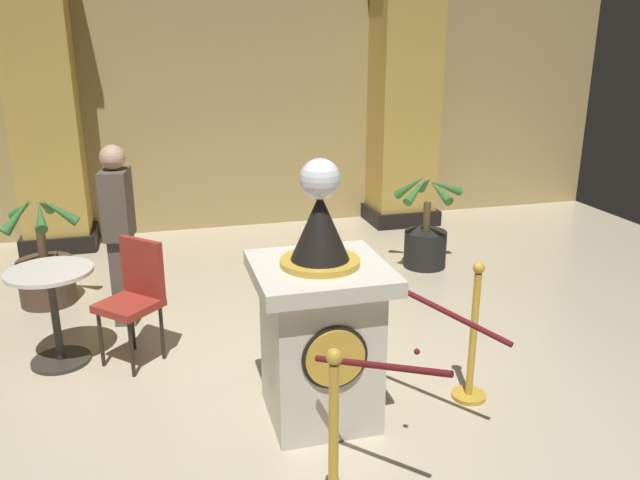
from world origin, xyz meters
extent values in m
plane|color=beige|center=(0.00, 0.00, 0.00)|extent=(10.55, 10.55, 0.00)
cube|color=tan|center=(0.00, 4.48, 1.82)|extent=(10.55, 0.16, 3.63)
cube|color=beige|center=(-0.10, -0.21, 0.48)|extent=(0.67, 0.67, 0.97)
cube|color=beige|center=(-0.10, -0.21, 1.02)|extent=(0.83, 0.83, 0.10)
cylinder|color=gold|center=(-0.10, -0.56, 0.60)|extent=(0.37, 0.03, 0.37)
cylinder|color=black|center=(-0.10, -0.55, 0.60)|extent=(0.41, 0.01, 0.41)
cylinder|color=gold|center=(-0.10, -0.21, 1.09)|extent=(0.50, 0.50, 0.04)
cone|color=black|center=(-0.10, -0.21, 1.32)|extent=(0.37, 0.37, 0.42)
cylinder|color=gold|center=(-0.10, -0.21, 1.52)|extent=(0.03, 0.03, 0.06)
sphere|color=silver|center=(-0.10, -0.21, 1.61)|extent=(0.25, 0.25, 0.25)
cylinder|color=gold|center=(-0.32, -1.28, 0.49)|extent=(0.05, 0.05, 0.98)
sphere|color=gold|center=(-0.32, -1.28, 1.02)|extent=(0.08, 0.08, 0.08)
cylinder|color=gold|center=(0.97, -0.28, 0.01)|extent=(0.24, 0.24, 0.03)
cylinder|color=gold|center=(0.97, -0.28, 0.47)|extent=(0.05, 0.05, 0.93)
sphere|color=gold|center=(0.97, -0.28, 0.97)|extent=(0.08, 0.08, 0.08)
cylinder|color=#591419|center=(0.00, -1.03, 0.79)|extent=(0.53, 0.67, 0.22)
cylinder|color=#591419|center=(0.65, -0.53, 0.79)|extent=(0.53, 0.67, 0.22)
sphere|color=#591419|center=(0.32, -0.78, 0.70)|extent=(0.04, 0.04, 0.04)
cube|color=black|center=(-2.19, 4.12, 0.10)|extent=(0.84, 0.84, 0.20)
cube|color=gold|center=(-2.19, 4.12, 1.74)|extent=(0.73, 0.73, 3.49)
cube|color=black|center=(2.19, 4.12, 0.10)|extent=(0.90, 0.90, 0.20)
cube|color=gold|center=(2.19, 4.12, 1.74)|extent=(0.78, 0.78, 3.49)
cylinder|color=#4C3828|center=(-2.10, 2.28, 0.22)|extent=(0.51, 0.51, 0.43)
cylinder|color=brown|center=(-2.10, 2.28, 0.59)|extent=(0.08, 0.08, 0.32)
cone|color=#387533|center=(-1.92, 2.24, 0.90)|extent=(0.38, 0.17, 0.31)
cone|color=#387533|center=(-2.06, 2.47, 0.90)|extent=(0.16, 0.39, 0.27)
cone|color=#387533|center=(-2.25, 2.40, 0.90)|extent=(0.33, 0.33, 0.30)
cone|color=#387533|center=(-2.25, 2.16, 0.90)|extent=(0.32, 0.29, 0.35)
cone|color=#387533|center=(-2.05, 2.10, 0.90)|extent=(0.18, 0.39, 0.28)
cylinder|color=black|center=(1.77, 2.28, 0.20)|extent=(0.46, 0.46, 0.40)
cylinder|color=brown|center=(1.77, 2.28, 0.57)|extent=(0.08, 0.08, 0.33)
cone|color=#387533|center=(1.97, 2.29, 0.89)|extent=(0.41, 0.12, 0.23)
cone|color=#387533|center=(1.83, 2.47, 0.89)|extent=(0.18, 0.40, 0.30)
cone|color=#387533|center=(1.62, 2.41, 0.89)|extent=(0.33, 0.31, 0.35)
cone|color=#387533|center=(1.60, 2.19, 0.89)|extent=(0.39, 0.29, 0.30)
cone|color=#387533|center=(1.82, 2.09, 0.89)|extent=(0.16, 0.41, 0.24)
cube|color=brown|center=(-1.37, 1.67, 0.39)|extent=(0.22, 0.30, 0.78)
cube|color=brown|center=(-1.37, 1.67, 1.07)|extent=(0.27, 0.39, 0.59)
sphere|color=tan|center=(-1.37, 1.67, 1.47)|extent=(0.21, 0.21, 0.21)
cylinder|color=#332D28|center=(-1.86, 1.01, 0.01)|extent=(0.44, 0.44, 0.03)
cylinder|color=#332D28|center=(-1.86, 1.01, 0.38)|extent=(0.06, 0.06, 0.75)
cylinder|color=silver|center=(-1.86, 1.01, 0.75)|extent=(0.63, 0.63, 0.03)
cylinder|color=black|center=(-1.54, 0.86, 0.23)|extent=(0.03, 0.03, 0.45)
cylinder|color=black|center=(-1.31, 0.63, 0.23)|extent=(0.03, 0.03, 0.45)
cylinder|color=black|center=(-1.31, 1.08, 0.23)|extent=(0.03, 0.03, 0.45)
cylinder|color=black|center=(-1.08, 0.86, 0.23)|extent=(0.03, 0.03, 0.45)
cube|color=maroon|center=(-1.31, 0.86, 0.48)|extent=(0.57, 0.57, 0.06)
cube|color=maroon|center=(-1.19, 0.98, 0.73)|extent=(0.32, 0.32, 0.45)
camera|label=1|loc=(-1.05, -3.77, 2.41)|focal=35.41mm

